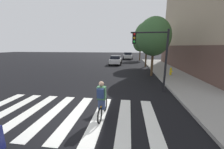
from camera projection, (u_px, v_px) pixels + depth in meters
The scene contains 10 objects.
ground_plane at pixel (72, 115), 6.03m from camera, with size 120.00×120.00×0.00m, color black.
crosswalk_stripes at pixel (64, 114), 6.08m from camera, with size 8.53×4.00×0.01m.
sedan_mid at pixel (116, 60), 22.39m from camera, with size 2.07×4.40×1.52m.
sedan_far at pixel (128, 56), 31.72m from camera, with size 2.42×4.85×1.65m.
cyclist at pixel (102, 100), 5.60m from camera, with size 0.37×1.71×1.69m.
traffic_light_near at pixel (154, 50), 8.64m from camera, with size 2.47×0.28×4.20m.
fire_hydrant at pixel (171, 71), 13.61m from camera, with size 0.33×0.22×0.78m.
street_tree_near at pixel (154, 37), 13.14m from camera, with size 3.37×3.37×6.00m.
street_tree_mid at pixel (147, 37), 19.06m from camera, with size 3.73×3.73×6.64m.
street_tree_far at pixel (140, 43), 27.87m from camera, with size 3.13×3.13×5.57m.
Camera 1 is at (2.57, -5.19, 3.13)m, focal length 20.77 mm.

